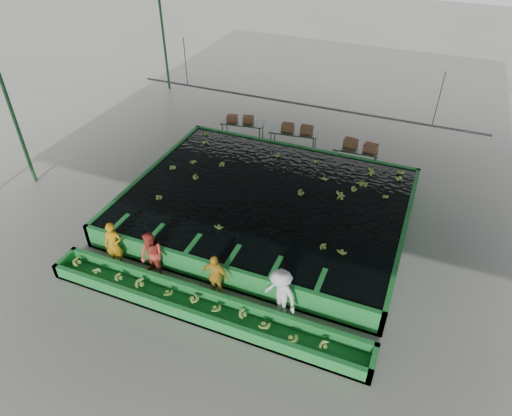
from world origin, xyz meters
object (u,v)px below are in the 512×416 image
at_px(worker_c, 215,276).
at_px(packing_table_left, 243,131).
at_px(packing_table_mid, 293,140).
at_px(box_stack_right, 360,148).
at_px(worker_a, 114,245).
at_px(packing_table_right, 355,158).
at_px(box_stack_left, 240,121).
at_px(flotation_tank, 266,205).
at_px(sorting_trough, 202,307).
at_px(worker_b, 152,256).
at_px(box_stack_mid, 297,131).
at_px(worker_d, 280,294).

xyz_separation_m(worker_c, packing_table_left, (-3.23, 9.41, -0.33)).
height_order(packing_table_mid, box_stack_right, box_stack_right).
height_order(worker_a, box_stack_right, worker_a).
xyz_separation_m(packing_table_right, box_stack_left, (-5.60, 0.45, 0.47)).
distance_m(flotation_tank, worker_a, 5.59).
xyz_separation_m(sorting_trough, packing_table_right, (2.28, 9.78, 0.18)).
bearing_deg(worker_b, worker_c, 13.45).
relative_size(sorting_trough, packing_table_left, 5.03).
bearing_deg(box_stack_right, sorting_trough, -103.78).
bearing_deg(box_stack_right, packing_table_mid, 175.13).
distance_m(flotation_tank, sorting_trough, 5.10).
relative_size(sorting_trough, box_stack_mid, 7.13).
distance_m(packing_table_right, box_stack_mid, 2.86).
bearing_deg(sorting_trough, packing_table_mid, 93.62).
relative_size(flotation_tank, box_stack_mid, 7.13).
relative_size(worker_a, packing_table_left, 0.82).
height_order(worker_c, box_stack_mid, worker_c).
bearing_deg(packing_table_mid, flotation_tank, -82.74).
height_order(packing_table_right, box_stack_right, box_stack_right).
relative_size(worker_b, worker_d, 0.97).
relative_size(packing_table_right, box_stack_mid, 1.36).
bearing_deg(packing_table_mid, box_stack_mid, 6.79).
bearing_deg(worker_b, packing_table_mid, 94.44).
distance_m(worker_a, box_stack_left, 9.43).
xyz_separation_m(worker_a, box_stack_right, (5.97, 9.07, 0.06)).
xyz_separation_m(sorting_trough, packing_table_left, (-3.19, 10.21, 0.20)).
height_order(worker_c, packing_table_left, worker_c).
relative_size(box_stack_left, box_stack_right, 0.87).
relative_size(worker_d, packing_table_right, 0.91).
bearing_deg(packing_table_left, worker_a, -92.22).
distance_m(worker_d, box_stack_mid, 9.71).
distance_m(sorting_trough, packing_table_left, 10.69).
bearing_deg(packing_table_mid, worker_a, -107.32).
relative_size(flotation_tank, packing_table_mid, 4.68).
xyz_separation_m(worker_a, box_stack_left, (0.23, 9.43, 0.09)).
height_order(worker_b, packing_table_mid, worker_b).
xyz_separation_m(box_stack_left, box_stack_right, (5.74, -0.36, -0.04)).
xyz_separation_m(flotation_tank, worker_a, (-3.55, -4.30, 0.36)).
height_order(worker_b, packing_table_left, worker_b).
distance_m(worker_a, worker_b, 1.43).
bearing_deg(worker_d, packing_table_right, 112.09).
xyz_separation_m(sorting_trough, worker_b, (-2.12, 0.80, 0.59)).
bearing_deg(flotation_tank, packing_table_mid, 97.26).
bearing_deg(box_stack_mid, flotation_tank, -84.38).
bearing_deg(box_stack_mid, box_stack_right, -5.44).
height_order(flotation_tank, packing_table_left, packing_table_left).
relative_size(worker_b, packing_table_right, 0.88).
relative_size(worker_c, box_stack_mid, 1.11).
distance_m(packing_table_right, box_stack_left, 5.64).
relative_size(flotation_tank, worker_b, 5.96).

